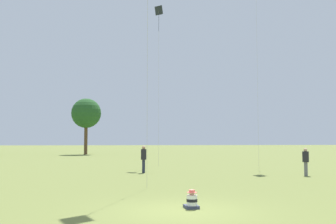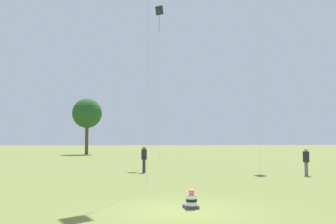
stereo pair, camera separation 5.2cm
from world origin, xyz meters
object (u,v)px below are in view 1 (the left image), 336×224
(person_standing_1, at_px, (144,157))
(person_standing_0, at_px, (306,159))
(kite_0, at_px, (159,20))
(distant_tree_0, at_px, (86,114))
(seated_toddler, at_px, (192,201))

(person_standing_1, bearing_deg, person_standing_0, -105.67)
(kite_0, bearing_deg, person_standing_1, 161.43)
(kite_0, bearing_deg, distant_tree_0, 12.10)
(seated_toddler, bearing_deg, distant_tree_0, 93.74)
(kite_0, xyz_separation_m, distant_tree_0, (-8.85, 26.98, -6.50))
(seated_toddler, relative_size, distant_tree_0, 0.07)
(person_standing_1, relative_size, distant_tree_0, 0.21)
(person_standing_1, bearing_deg, distant_tree_0, 14.22)
(person_standing_0, bearing_deg, seated_toddler, -107.09)
(person_standing_0, relative_size, person_standing_1, 0.94)
(person_standing_0, bearing_deg, kite_0, 151.40)
(seated_toddler, xyz_separation_m, person_standing_1, (-0.94, 13.81, 0.83))
(seated_toddler, relative_size, person_standing_1, 0.34)
(seated_toddler, relative_size, kite_0, 0.04)
(distant_tree_0, bearing_deg, person_standing_1, -77.98)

